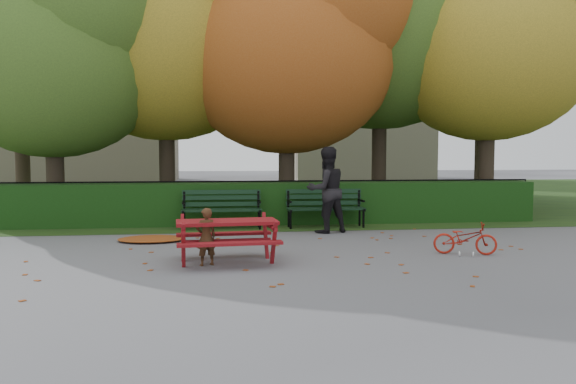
{
  "coord_description": "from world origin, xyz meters",
  "views": [
    {
      "loc": [
        -1.39,
        -9.13,
        1.73
      ],
      "look_at": [
        -0.08,
        1.27,
        1.0
      ],
      "focal_mm": 35.0,
      "sensor_mm": 36.0,
      "label": 1
    }
  ],
  "objects": [
    {
      "name": "picnic_table",
      "position": [
        -1.25,
        -0.31,
        0.52
      ],
      "size": [
        1.66,
        1.38,
        0.76
      ],
      "rotation": [
        0.0,
        0.0,
        0.08
      ],
      "color": "maroon",
      "rests_on": "ground"
    },
    {
      "name": "leaf_scatter",
      "position": [
        0.0,
        0.3,
        0.01
      ],
      "size": [
        9.0,
        5.7,
        0.01
      ],
      "primitive_type": null,
      "color": "maroon",
      "rests_on": "ground"
    },
    {
      "name": "ground",
      "position": [
        0.0,
        0.0,
        0.0
      ],
      "size": [
        90.0,
        90.0,
        0.0
      ],
      "primitive_type": "plane",
      "color": "slate",
      "rests_on": "ground"
    },
    {
      "name": "building_left",
      "position": [
        -9.0,
        26.0,
        7.5
      ],
      "size": [
        10.0,
        7.0,
        15.0
      ],
      "primitive_type": "cube",
      "color": "#B1A689",
      "rests_on": "ground"
    },
    {
      "name": "bench_left",
      "position": [
        -1.3,
        3.7,
        0.52
      ],
      "size": [
        1.8,
        0.57,
        0.88
      ],
      "color": "black",
      "rests_on": "ground"
    },
    {
      "name": "building_right",
      "position": [
        8.0,
        28.0,
        6.0
      ],
      "size": [
        9.0,
        6.0,
        12.0
      ],
      "primitive_type": "cube",
      "color": "#B1A689",
      "rests_on": "ground"
    },
    {
      "name": "tree_a",
      "position": [
        -5.19,
        5.58,
        4.52
      ],
      "size": [
        5.88,
        5.6,
        7.48
      ],
      "color": "#2C221A",
      "rests_on": "ground"
    },
    {
      "name": "tree_f",
      "position": [
        -7.13,
        9.24,
        5.69
      ],
      "size": [
        6.93,
        6.6,
        9.19
      ],
      "color": "#2C221A",
      "rests_on": "ground"
    },
    {
      "name": "tree_g",
      "position": [
        8.33,
        9.76,
        5.37
      ],
      "size": [
        6.3,
        6.0,
        8.55
      ],
      "color": "#2C221A",
      "rests_on": "ground"
    },
    {
      "name": "tree_e",
      "position": [
        6.52,
        5.77,
        5.08
      ],
      "size": [
        6.09,
        5.8,
        8.16
      ],
      "color": "#2C221A",
      "rests_on": "ground"
    },
    {
      "name": "bench_right",
      "position": [
        1.1,
        3.7,
        0.52
      ],
      "size": [
        1.8,
        0.57,
        0.88
      ],
      "color": "black",
      "rests_on": "ground"
    },
    {
      "name": "hedge",
      "position": [
        0.0,
        4.5,
        0.5
      ],
      "size": [
        13.0,
        0.9,
        1.0
      ],
      "primitive_type": "cube",
      "color": "black",
      "rests_on": "ground"
    },
    {
      "name": "tree_d",
      "position": [
        3.88,
        7.23,
        5.98
      ],
      "size": [
        7.14,
        6.8,
        9.58
      ],
      "color": "#2C221A",
      "rests_on": "ground"
    },
    {
      "name": "bicycle",
      "position": [
        2.8,
        -0.1,
        0.28
      ],
      "size": [
        1.11,
        0.67,
        0.55
      ],
      "primitive_type": "imported",
      "rotation": [
        0.0,
        0.0,
        1.25
      ],
      "color": "#A81B0F",
      "rests_on": "ground"
    },
    {
      "name": "child",
      "position": [
        -1.57,
        -0.5,
        0.45
      ],
      "size": [
        0.38,
        0.32,
        0.89
      ],
      "primitive_type": "imported",
      "rotation": [
        0.0,
        0.0,
        3.51
      ],
      "color": "#452916",
      "rests_on": "ground"
    },
    {
      "name": "tree_b",
      "position": [
        -2.44,
        6.75,
        5.4
      ],
      "size": [
        6.72,
        6.4,
        8.79
      ],
      "color": "#2C221A",
      "rests_on": "ground"
    },
    {
      "name": "leaf_pile",
      "position": [
        -2.69,
        2.05,
        0.05
      ],
      "size": [
        1.56,
        1.33,
        0.09
      ],
      "primitive_type": "ellipsoid",
      "rotation": [
        0.0,
        0.0,
        -0.38
      ],
      "color": "maroon",
      "rests_on": "ground"
    },
    {
      "name": "iron_fence",
      "position": [
        0.0,
        5.3,
        0.54
      ],
      "size": [
        14.0,
        0.04,
        1.02
      ],
      "color": "black",
      "rests_on": "ground"
    },
    {
      "name": "tree_c",
      "position": [
        0.83,
        5.96,
        4.82
      ],
      "size": [
        6.3,
        6.0,
        8.0
      ],
      "color": "#2C221A",
      "rests_on": "ground"
    },
    {
      "name": "adult",
      "position": [
        0.95,
        2.79,
        0.93
      ],
      "size": [
        1.07,
        0.94,
        1.86
      ],
      "primitive_type": "imported",
      "rotation": [
        0.0,
        0.0,
        3.44
      ],
      "color": "black",
      "rests_on": "ground"
    },
    {
      "name": "grass_strip",
      "position": [
        0.0,
        14.0,
        0.01
      ],
      "size": [
        90.0,
        90.0,
        0.0
      ],
      "primitive_type": "plane",
      "color": "#1B3315",
      "rests_on": "ground"
    }
  ]
}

